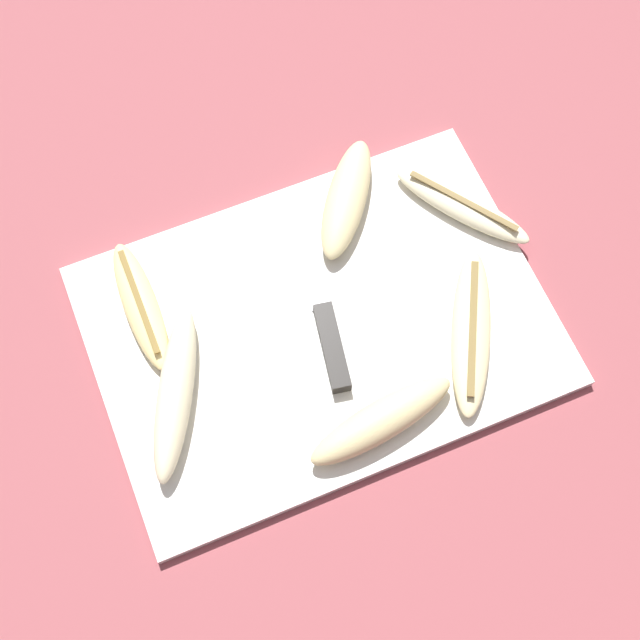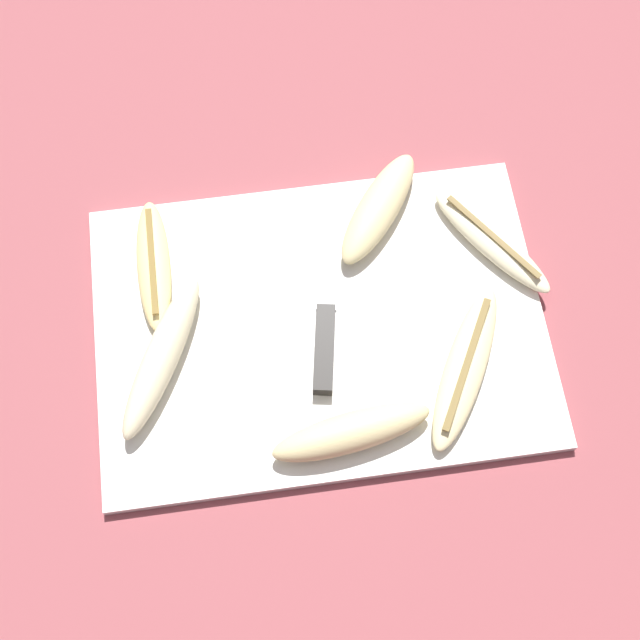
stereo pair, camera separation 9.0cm
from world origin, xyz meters
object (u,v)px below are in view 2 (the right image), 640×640
banana_mellow_near (352,432)px  banana_ripe_center (378,208)px  knife (325,330)px  banana_soft_right (465,367)px  banana_golden_short (154,265)px  banana_bright_far (492,241)px  banana_pale_long (162,356)px

banana_mellow_near → banana_ripe_center: bearing=74.6°
knife → banana_mellow_near: (0.01, -0.11, 0.01)m
knife → banana_ripe_center: (0.08, 0.13, 0.01)m
banana_mellow_near → banana_soft_right: bearing=22.9°
banana_soft_right → banana_golden_short: size_ratio=1.18×
banana_mellow_near → banana_ripe_center: size_ratio=1.11×
banana_golden_short → banana_ripe_center: banana_ripe_center is taller
banana_bright_far → banana_pale_long: bearing=-166.6°
knife → banana_golden_short: (-0.17, 0.10, 0.00)m
banana_pale_long → banana_ripe_center: banana_pale_long is taller
banana_bright_far → banana_mellow_near: banana_mellow_near is taller
banana_bright_far → banana_soft_right: size_ratio=0.84×
banana_soft_right → banana_mellow_near: banana_mellow_near is taller
banana_bright_far → banana_golden_short: (-0.36, 0.02, 0.00)m
knife → banana_pale_long: 0.17m
banana_golden_short → banana_ripe_center: bearing=7.6°
knife → banana_golden_short: 0.20m
banana_pale_long → banana_soft_right: size_ratio=0.98×
banana_pale_long → banana_bright_far: bearing=13.4°
banana_pale_long → banana_mellow_near: banana_pale_long is taller
banana_pale_long → banana_golden_short: 0.11m
knife → banana_ripe_center: 0.15m
banana_soft_right → banana_mellow_near: 0.14m
knife → banana_ripe_center: size_ratio=1.48×
knife → banana_soft_right: (0.13, -0.06, 0.00)m
banana_pale_long → banana_mellow_near: (0.18, -0.10, -0.00)m
knife → banana_soft_right: size_ratio=1.20×
knife → banana_ripe_center: banana_ripe_center is taller
banana_pale_long → banana_soft_right: bearing=-9.6°
banana_pale_long → banana_golden_short: (-0.00, 0.11, -0.01)m
banana_mellow_near → banana_bright_far: bearing=46.2°
banana_pale_long → banana_mellow_near: 0.21m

